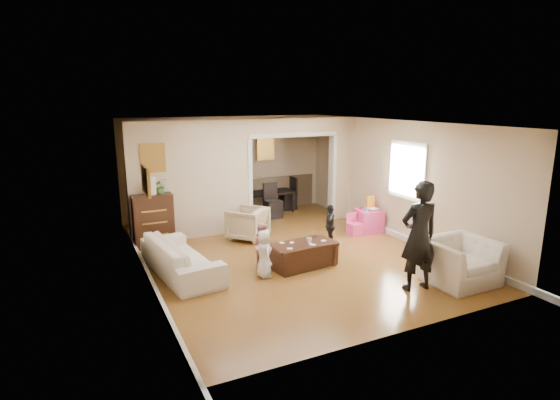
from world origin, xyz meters
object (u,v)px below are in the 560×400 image
coffee_cup (309,240)px  armchair_back (248,223)px  play_table (368,221)px  cyan_cup (367,209)px  dresser (153,220)px  table_lamp (151,186)px  child_toddler (330,226)px  coffee_table (303,255)px  sofa (181,257)px  adult_person (419,236)px  armchair_front (459,261)px  child_kneel_b (262,245)px  child_kneel_a (264,254)px  dining_table (263,202)px

coffee_cup → armchair_back: bearing=101.9°
play_table → cyan_cup: 0.32m
dresser → play_table: size_ratio=2.06×
table_lamp → play_table: size_ratio=0.66×
table_lamp → child_toddler: size_ratio=0.40×
coffee_table → coffee_cup: bearing=-26.6°
sofa → armchair_back: size_ratio=2.74×
coffee_table → cyan_cup: bearing=27.9°
coffee_cup → adult_person: 2.00m
armchair_back → play_table: (2.75, -0.69, -0.09)m
coffee_cup → table_lamp: bearing=134.2°
table_lamp → armchair_front: bearing=-44.1°
armchair_back → cyan_cup: armchair_back is taller
coffee_table → child_toddler: size_ratio=1.32×
armchair_back → dresser: bearing=-53.5°
coffee_table → child_kneel_b: (-0.70, 0.30, 0.20)m
sofa → child_kneel_a: 1.49m
armchair_front → dining_table: (-1.09, 5.80, -0.08)m
dresser → child_toddler: 3.72m
cyan_cup → dining_table: size_ratio=0.05×
dining_table → coffee_cup: bearing=-100.9°
table_lamp → child_toddler: (3.33, -1.65, -0.84)m
dresser → table_lamp: table_lamp is taller
dresser → table_lamp: bearing=0.0°
cyan_cup → adult_person: size_ratio=0.04×
armchair_front → adult_person: bearing=173.5°
armchair_back → play_table: armchair_back is taller
cyan_cup → child_kneel_b: (-3.03, -0.93, -0.14)m
armchair_back → child_kneel_b: 1.71m
dresser → cyan_cup: 4.76m
child_kneel_b → coffee_table: bearing=-140.4°
adult_person → child_toddler: adult_person is taller
armchair_back → child_toddler: (1.38, -1.22, 0.10)m
armchair_front → child_kneel_b: 3.43m
adult_person → table_lamp: bearing=-43.1°
armchair_front → child_kneel_b: child_kneel_b is taller
armchair_front → play_table: armchair_front is taller
adult_person → armchair_front: bearing=-179.7°
coffee_cup → dresser: bearing=134.2°
armchair_front → child_toddler: bearing=111.0°
coffee_table → dining_table: 4.13m
sofa → coffee_cup: bearing=-114.3°
child_toddler → cyan_cup: bearing=153.5°
armchair_front → coffee_cup: 2.59m
dresser → child_kneel_b: bearing=-53.0°
armchair_back → adult_person: adult_person is taller
dresser → child_kneel_b: 2.64m
coffee_cup → play_table: (2.33, 1.33, -0.24)m
sofa → coffee_table: bearing=-113.9°
dresser → adult_person: size_ratio=0.62×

